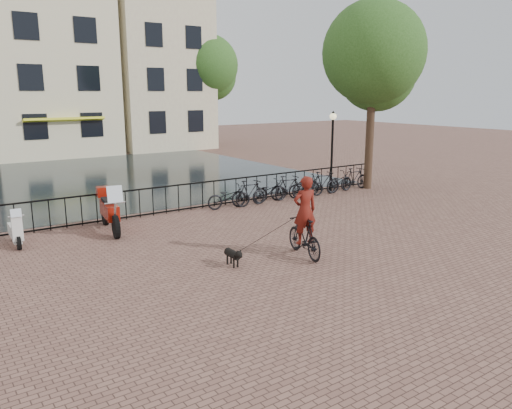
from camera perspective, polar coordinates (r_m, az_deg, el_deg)
ground at (r=12.21m, az=8.12°, el=-8.06°), size 100.00×100.00×0.00m
canal_water at (r=27.13m, az=-17.47°, el=2.99°), size 20.00×20.00×0.00m
railing at (r=18.50m, az=-8.85°, el=0.70°), size 20.00×0.05×1.02m
canal_house_mid at (r=39.24m, az=-23.12°, el=14.05°), size 8.00×9.50×11.80m
canal_house_right at (r=41.72m, az=-12.03°, el=15.66°), size 7.00×9.00×13.30m
tree_near_right at (r=23.17m, az=13.32°, el=16.51°), size 4.48×4.48×8.24m
tree_far_right at (r=40.56m, az=-5.56°, el=15.53°), size 4.76×4.76×8.76m
lamp_post at (r=21.98m, az=8.72°, el=7.53°), size 0.30×0.30×3.45m
cyclist at (r=13.27m, az=5.58°, el=-1.92°), size 0.90×1.93×2.54m
dog at (r=12.69m, az=-2.71°, el=-5.94°), size 0.27×0.74×0.50m
motorcycle at (r=16.28m, az=-16.43°, el=-0.13°), size 0.87×2.39×1.67m
scooter at (r=15.82m, az=-25.89°, el=-2.11°), size 0.40×1.32×1.21m
parked_bike_0 at (r=18.83m, az=-3.11°, el=0.88°), size 1.79×0.85×0.90m
parked_bike_1 at (r=19.33m, az=-0.72°, el=1.35°), size 1.66×0.47×1.00m
parked_bike_2 at (r=19.87m, az=1.56°, el=1.52°), size 1.74×0.69×0.90m
parked_bike_3 at (r=20.43m, az=3.71°, el=1.95°), size 1.71×0.68×1.00m
parked_bike_4 at (r=21.03m, az=5.74°, el=2.08°), size 1.77×0.79×0.90m
parked_bike_5 at (r=21.64m, az=7.66°, el=2.47°), size 1.72×0.74×1.00m
parked_bike_6 at (r=22.29m, az=9.47°, el=2.58°), size 1.79×0.86×0.90m
parked_bike_7 at (r=22.95m, az=11.18°, el=2.92°), size 1.67×0.49×1.00m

